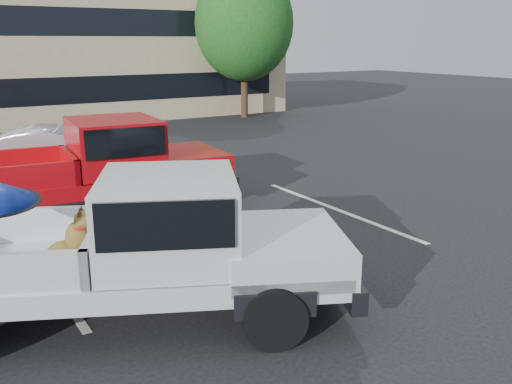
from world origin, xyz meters
The scene contains 9 objects.
ground centered at (0.00, 0.00, 0.00)m, with size 90.00×90.00×0.00m, color black.
stripe_left centered at (-3.00, 2.00, 0.00)m, with size 0.12×5.00×0.01m, color silver.
stripe_right centered at (3.00, 2.00, 0.00)m, with size 0.12×5.00×0.01m, color silver.
motel_building centered at (2.00, 20.99, 3.21)m, with size 20.40×8.40×6.30m.
tree_right centered at (9.00, 16.00, 4.21)m, with size 4.46×4.46×6.78m.
tree_back centered at (6.00, 24.00, 4.41)m, with size 4.68×4.68×7.11m.
silver_pickup centered at (-2.14, -0.54, 1.05)m, with size 5.99×4.17×2.06m.
red_pickup centered at (-1.11, 4.47, 1.05)m, with size 6.00×2.55×1.93m.
silver_sedan centered at (-1.40, 7.35, 0.71)m, with size 1.51×4.32×1.42m, color #AAACB2.
Camera 1 is at (-4.56, -6.95, 3.48)m, focal length 40.00 mm.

